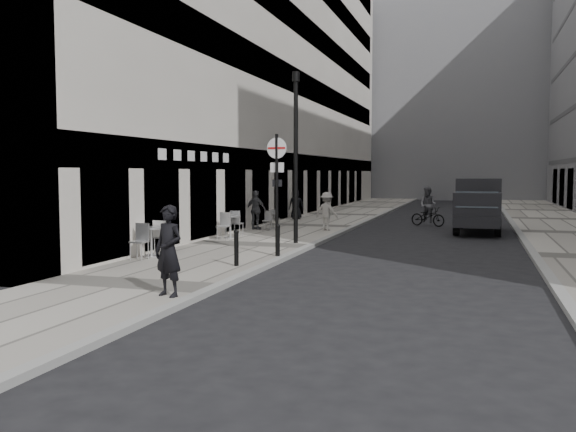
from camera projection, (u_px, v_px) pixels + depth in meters
name	position (u px, v px, depth m)	size (l,w,h in m)	color
ground	(142.00, 324.00, 10.21)	(120.00, 120.00, 0.00)	black
sidewalk	(309.00, 226.00, 27.94)	(4.00, 60.00, 0.12)	#ADA79C
far_sidewalk	(571.00, 234.00, 24.69)	(4.00, 60.00, 0.12)	#ADA79C
building_left	(272.00, 59.00, 34.68)	(4.00, 45.00, 18.00)	silver
building_far	(440.00, 90.00, 62.33)	(24.00, 16.00, 22.00)	slate
walking_man	(169.00, 251.00, 11.86)	(0.65, 0.43, 1.79)	black
sign_post	(277.00, 178.00, 17.54)	(0.60, 0.14, 3.52)	black
lamppost	(296.00, 148.00, 20.71)	(0.26, 0.26, 5.81)	black
bollard_near	(236.00, 249.00, 15.75)	(0.12, 0.12, 0.88)	black
bollard_far	(278.00, 241.00, 17.60)	(0.12, 0.12, 0.87)	black
panel_van	(479.00, 202.00, 25.71)	(1.93, 4.91, 2.29)	black
cyclist	(428.00, 211.00, 28.73)	(1.83, 1.28, 1.87)	black
pedestrian_a	(256.00, 210.00, 25.78)	(0.97, 0.40, 1.66)	#505054
pedestrian_b	(327.00, 211.00, 25.38)	(1.03, 0.59, 1.60)	#9D9891
pedestrian_c	(296.00, 204.00, 31.48)	(0.75, 0.49, 1.53)	black
cafe_table_near	(151.00, 239.00, 17.50)	(0.77, 1.75, 1.00)	silver
cafe_table_mid	(271.00, 220.00, 26.05)	(0.62, 1.40, 0.79)	#B1B1B4
cafe_table_far	(230.00, 225.00, 22.47)	(0.75, 1.70, 0.97)	silver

